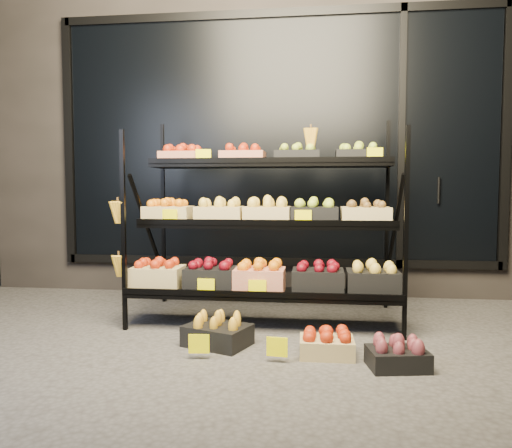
# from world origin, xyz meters

# --- Properties ---
(ground) EXTENTS (24.00, 24.00, 0.00)m
(ground) POSITION_xyz_m (0.00, 0.00, 0.00)
(ground) COLOR #514F4C
(ground) RESTS_ON ground
(building) EXTENTS (6.00, 2.08, 3.50)m
(building) POSITION_xyz_m (0.00, 2.59, 1.75)
(building) COLOR #2D2826
(building) RESTS_ON ground
(display_rack) EXTENTS (2.18, 1.02, 1.69)m
(display_rack) POSITION_xyz_m (-0.01, 0.60, 0.79)
(display_rack) COLOR black
(display_rack) RESTS_ON ground
(tag_floor_a) EXTENTS (0.13, 0.01, 0.12)m
(tag_floor_a) POSITION_xyz_m (-0.31, -0.40, 0.06)
(tag_floor_a) COLOR #F0E900
(tag_floor_a) RESTS_ON ground
(tag_floor_b) EXTENTS (0.13, 0.01, 0.12)m
(tag_floor_b) POSITION_xyz_m (0.17, -0.40, 0.06)
(tag_floor_b) COLOR #F0E900
(tag_floor_b) RESTS_ON ground
(floor_crate_midleft) EXTENTS (0.49, 0.43, 0.21)m
(floor_crate_midleft) POSITION_xyz_m (-0.26, -0.11, 0.10)
(floor_crate_midleft) COLOR black
(floor_crate_midleft) RESTS_ON ground
(floor_crate_midright) EXTENTS (0.34, 0.26, 0.18)m
(floor_crate_midright) POSITION_xyz_m (0.48, -0.24, 0.08)
(floor_crate_midright) COLOR tan
(floor_crate_midright) RESTS_ON ground
(floor_crate_right) EXTENTS (0.38, 0.30, 0.18)m
(floor_crate_right) POSITION_xyz_m (0.89, -0.41, 0.08)
(floor_crate_right) COLOR black
(floor_crate_right) RESTS_ON ground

